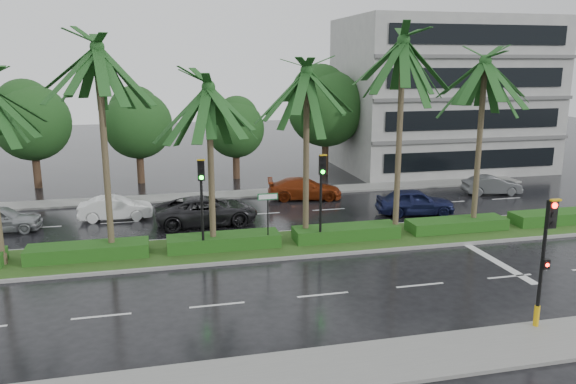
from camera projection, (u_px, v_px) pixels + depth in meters
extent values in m
plane|color=black|center=(291.00, 252.00, 25.94)|extent=(120.00, 120.00, 0.00)
cube|color=slate|center=(375.00, 363.00, 16.26)|extent=(40.00, 2.40, 0.12)
cube|color=slate|center=(249.00, 194.00, 37.30)|extent=(40.00, 2.00, 0.12)
cube|color=gray|center=(286.00, 244.00, 26.87)|extent=(36.00, 4.00, 0.14)
cube|color=#254E1A|center=(286.00, 243.00, 26.85)|extent=(35.60, 3.70, 0.02)
cube|color=#1A4413|center=(88.00, 251.00, 24.75)|extent=(5.20, 1.40, 0.60)
cube|color=#1A4413|center=(224.00, 241.00, 26.11)|extent=(5.20, 1.40, 0.60)
cube|color=#1A4413|center=(346.00, 232.00, 27.47)|extent=(5.20, 1.40, 0.60)
cube|color=#1A4413|center=(457.00, 224.00, 28.82)|extent=(5.20, 1.40, 0.60)
cube|color=#1A4413|center=(557.00, 217.00, 30.18)|extent=(5.20, 1.40, 0.60)
cube|color=silver|center=(42.00, 227.00, 29.86)|extent=(2.00, 0.12, 0.01)
cube|color=silver|center=(101.00, 316.00, 19.39)|extent=(2.00, 0.12, 0.01)
cube|color=silver|center=(120.00, 222.00, 30.76)|extent=(2.00, 0.12, 0.01)
cube|color=silver|center=(217.00, 305.00, 20.29)|extent=(2.00, 0.12, 0.01)
cube|color=silver|center=(193.00, 218.00, 31.67)|extent=(2.00, 0.12, 0.01)
cube|color=silver|center=(323.00, 295.00, 21.20)|extent=(2.00, 0.12, 0.01)
cube|color=silver|center=(263.00, 214.00, 32.57)|extent=(2.00, 0.12, 0.01)
cube|color=silver|center=(420.00, 285.00, 22.11)|extent=(2.00, 0.12, 0.01)
cube|color=silver|center=(329.00, 209.00, 33.48)|extent=(2.00, 0.12, 0.01)
cube|color=silver|center=(510.00, 276.00, 23.01)|extent=(2.00, 0.12, 0.01)
cube|color=silver|center=(391.00, 206.00, 34.38)|extent=(2.00, 0.12, 0.01)
cube|color=silver|center=(450.00, 202.00, 35.29)|extent=(2.00, 0.12, 0.01)
cube|color=silver|center=(506.00, 198.00, 36.19)|extent=(2.00, 0.12, 0.01)
cube|color=silver|center=(492.00, 259.00, 25.02)|extent=(0.40, 6.00, 0.01)
cylinder|color=#49402A|center=(2.00, 259.00, 23.98)|extent=(0.40, 0.40, 0.44)
cylinder|color=#49402A|center=(105.00, 155.00, 24.12)|extent=(0.28, 0.28, 9.04)
cylinder|color=#49402A|center=(112.00, 250.00, 25.09)|extent=(0.40, 0.40, 0.44)
cylinder|color=#49402A|center=(211.00, 171.00, 25.14)|extent=(0.28, 0.28, 7.38)
cylinder|color=#49402A|center=(213.00, 244.00, 25.92)|extent=(0.40, 0.40, 0.44)
cylinder|color=#49402A|center=(306.00, 158.00, 26.36)|extent=(0.28, 0.28, 8.06)
cylinder|color=#49402A|center=(306.00, 236.00, 27.22)|extent=(0.40, 0.40, 0.44)
cylinder|color=#49402A|center=(399.00, 142.00, 26.85)|extent=(0.28, 0.28, 9.43)
cylinder|color=#49402A|center=(395.00, 232.00, 27.86)|extent=(0.40, 0.40, 0.44)
cylinder|color=#49402A|center=(479.00, 147.00, 28.26)|extent=(0.28, 0.28, 8.50)
cylinder|color=#49402A|center=(473.00, 224.00, 29.16)|extent=(0.40, 0.40, 0.44)
cylinder|color=black|center=(541.00, 277.00, 18.07)|extent=(0.12, 0.12, 3.40)
cube|color=black|center=(552.00, 214.00, 17.42)|extent=(0.30, 0.18, 0.90)
cube|color=gold|center=(556.00, 200.00, 17.20)|extent=(0.34, 0.12, 0.06)
cylinder|color=#FF0C05|center=(555.00, 206.00, 17.26)|extent=(0.18, 0.04, 0.18)
cylinder|color=black|center=(554.00, 215.00, 17.33)|extent=(0.18, 0.04, 0.18)
cylinder|color=black|center=(553.00, 224.00, 17.39)|extent=(0.18, 0.04, 0.18)
cylinder|color=gold|center=(537.00, 316.00, 18.38)|extent=(0.18, 0.18, 0.70)
cube|color=black|center=(546.00, 264.00, 17.81)|extent=(0.22, 0.16, 0.32)
cylinder|color=#FF0C05|center=(548.00, 265.00, 17.73)|extent=(0.12, 0.03, 0.12)
cylinder|color=black|center=(202.00, 217.00, 25.00)|extent=(0.12, 0.12, 3.40)
cube|color=black|center=(201.00, 170.00, 24.34)|extent=(0.30, 0.18, 0.90)
cube|color=gold|center=(201.00, 160.00, 24.12)|extent=(0.34, 0.12, 0.06)
cylinder|color=black|center=(201.00, 164.00, 24.18)|extent=(0.18, 0.04, 0.18)
cylinder|color=black|center=(201.00, 171.00, 24.25)|extent=(0.18, 0.04, 0.18)
cylinder|color=#0CE519|center=(201.00, 178.00, 24.32)|extent=(0.18, 0.04, 0.18)
cylinder|color=black|center=(321.00, 210.00, 26.24)|extent=(0.12, 0.12, 3.40)
cube|color=black|center=(322.00, 165.00, 25.59)|extent=(0.30, 0.18, 0.90)
cube|color=gold|center=(323.00, 155.00, 25.37)|extent=(0.34, 0.12, 0.06)
cylinder|color=black|center=(323.00, 159.00, 25.42)|extent=(0.18, 0.04, 0.18)
cylinder|color=black|center=(323.00, 165.00, 25.49)|extent=(0.18, 0.04, 0.18)
cylinder|color=#0CE519|center=(323.00, 172.00, 25.56)|extent=(0.18, 0.04, 0.18)
cylinder|color=black|center=(268.00, 221.00, 25.86)|extent=(0.06, 0.06, 2.60)
cube|color=#0C5926|center=(268.00, 197.00, 25.57)|extent=(0.95, 0.04, 0.30)
cube|color=white|center=(268.00, 197.00, 25.55)|extent=(0.85, 0.01, 0.22)
cylinder|color=#352718|center=(37.00, 170.00, 39.07)|extent=(0.52, 0.52, 2.53)
sphere|color=#193C16|center=(32.00, 123.00, 38.33)|extent=(5.21, 5.21, 5.21)
sphere|color=#193C16|center=(31.00, 107.00, 38.39)|extent=(3.91, 3.91, 3.91)
cylinder|color=#352718|center=(140.00, 167.00, 40.67)|extent=(0.52, 0.52, 2.36)
sphere|color=#193C16|center=(138.00, 125.00, 39.98)|extent=(4.85, 4.85, 4.85)
sphere|color=#193C16|center=(137.00, 111.00, 40.06)|extent=(3.63, 3.63, 3.63)
cylinder|color=#352718|center=(236.00, 165.00, 42.29)|extent=(0.52, 0.52, 2.08)
sphere|color=#193C16|center=(236.00, 129.00, 41.68)|extent=(4.28, 4.28, 4.28)
sphere|color=#193C16|center=(235.00, 117.00, 41.78)|extent=(3.21, 3.21, 3.21)
cylinder|color=#352718|center=(325.00, 156.00, 43.79)|extent=(0.52, 0.52, 2.86)
sphere|color=#193C16|center=(326.00, 108.00, 42.95)|extent=(5.88, 5.88, 5.88)
sphere|color=#193C16|center=(325.00, 93.00, 42.98)|extent=(4.41, 4.41, 4.41)
cylinder|color=#352718|center=(408.00, 156.00, 45.44)|extent=(0.52, 0.52, 2.28)
sphere|color=#193C16|center=(409.00, 120.00, 44.77)|extent=(4.70, 4.70, 4.70)
sphere|color=#193C16|center=(408.00, 108.00, 44.85)|extent=(3.52, 3.52, 3.52)
cube|color=gray|center=(442.00, 95.00, 45.49)|extent=(16.00, 10.00, 12.00)
imported|color=#979A9E|center=(0.00, 219.00, 28.92)|extent=(1.79, 4.12, 1.38)
imported|color=white|center=(116.00, 208.00, 31.25)|extent=(1.42, 3.98, 1.31)
imported|color=black|center=(207.00, 211.00, 30.29)|extent=(2.76, 5.59, 1.53)
imported|color=maroon|center=(305.00, 189.00, 35.93)|extent=(2.70, 4.99, 1.37)
imported|color=#161B43|center=(415.00, 202.00, 32.25)|extent=(2.51, 4.67, 1.51)
imported|color=#4D4F52|center=(492.00, 185.00, 37.24)|extent=(1.90, 3.92, 1.24)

